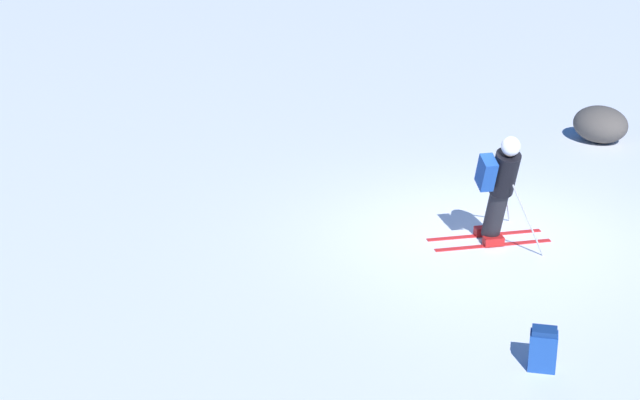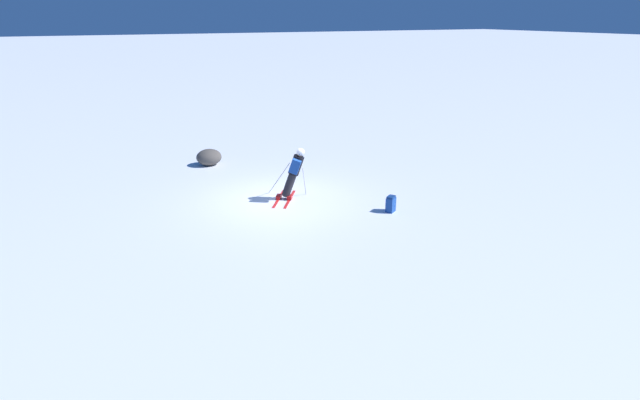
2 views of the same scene
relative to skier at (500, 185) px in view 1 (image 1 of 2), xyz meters
name	(u,v)px [view 1 (image 1 of 2)]	position (x,y,z in m)	size (l,w,h in m)	color
ground_plane	(479,237)	(0.43, -0.21, -0.96)	(300.00, 300.00, 0.00)	white
skier	(500,185)	(0.00, 0.00, 0.00)	(1.50, 1.66, 1.76)	red
spare_backpack	(543,349)	(-2.22, 2.23, -0.72)	(0.37, 0.35, 0.50)	#194293
exposed_boulder_0	(600,124)	(1.45, -5.14, -0.64)	(0.99, 0.84, 0.65)	#4C4742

